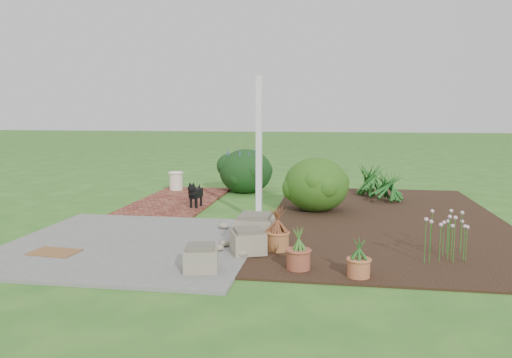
# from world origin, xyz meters

# --- Properties ---
(ground) EXTENTS (80.00, 80.00, 0.00)m
(ground) POSITION_xyz_m (0.00, 0.00, 0.00)
(ground) COLOR #2B6520
(ground) RESTS_ON ground
(concrete_patio) EXTENTS (3.50, 3.50, 0.04)m
(concrete_patio) POSITION_xyz_m (-1.25, -1.75, 0.02)
(concrete_patio) COLOR slate
(concrete_patio) RESTS_ON ground
(brick_path) EXTENTS (1.60, 3.50, 0.04)m
(brick_path) POSITION_xyz_m (-1.70, 1.75, 0.02)
(brick_path) COLOR maroon
(brick_path) RESTS_ON ground
(garden_bed) EXTENTS (4.00, 7.00, 0.03)m
(garden_bed) POSITION_xyz_m (2.50, 0.50, 0.01)
(garden_bed) COLOR black
(garden_bed) RESTS_ON ground
(veranda_post) EXTENTS (0.10, 0.10, 2.50)m
(veranda_post) POSITION_xyz_m (0.30, 0.10, 1.25)
(veranda_post) COLOR white
(veranda_post) RESTS_ON ground
(stone_trough_near) EXTENTS (0.47, 0.47, 0.26)m
(stone_trough_near) POSITION_xyz_m (0.05, -2.82, 0.17)
(stone_trough_near) COLOR #746F59
(stone_trough_near) RESTS_ON concrete_patio
(stone_trough_mid) EXTENTS (0.54, 0.54, 0.28)m
(stone_trough_mid) POSITION_xyz_m (0.48, -2.02, 0.18)
(stone_trough_mid) COLOR gray
(stone_trough_mid) RESTS_ON concrete_patio
(stone_trough_far) EXTENTS (0.52, 0.52, 0.34)m
(stone_trough_far) POSITION_xyz_m (0.48, -1.44, 0.21)
(stone_trough_far) COLOR gray
(stone_trough_far) RESTS_ON concrete_patio
(coir_doormat) EXTENTS (0.65, 0.45, 0.02)m
(coir_doormat) POSITION_xyz_m (-2.06, -2.42, 0.05)
(coir_doormat) COLOR brown
(coir_doormat) RESTS_ON concrete_patio
(black_dog) EXTENTS (0.19, 0.56, 0.48)m
(black_dog) POSITION_xyz_m (-1.09, 0.96, 0.32)
(black_dog) COLOR black
(black_dog) RESTS_ON brick_path
(cream_ceramic_urn) EXTENTS (0.38, 0.38, 0.42)m
(cream_ceramic_urn) POSITION_xyz_m (-2.15, 3.01, 0.25)
(cream_ceramic_urn) COLOR #F0DFC6
(cream_ceramic_urn) RESTS_ON brick_path
(evergreen_shrub) EXTENTS (1.29, 1.29, 1.04)m
(evergreen_shrub) POSITION_xyz_m (1.25, 1.09, 0.55)
(evergreen_shrub) COLOR #19430F
(evergreen_shrub) RESTS_ON garden_bed
(agapanthus_clump_back) EXTENTS (1.08, 1.08, 0.80)m
(agapanthus_clump_back) POSITION_xyz_m (2.68, 2.22, 0.43)
(agapanthus_clump_back) COLOR #123C17
(agapanthus_clump_back) RESTS_ON garden_bed
(agapanthus_clump_front) EXTENTS (1.04, 1.04, 0.87)m
(agapanthus_clump_front) POSITION_xyz_m (2.40, 2.99, 0.46)
(agapanthus_clump_front) COLOR #12421A
(agapanthus_clump_front) RESTS_ON garden_bed
(pink_flower_patch) EXTENTS (1.10, 1.10, 0.58)m
(pink_flower_patch) POSITION_xyz_m (2.92, -1.80, 0.32)
(pink_flower_patch) COLOR #113D0F
(pink_flower_patch) RESTS_ON garden_bed
(terracotta_pot_bronze) EXTENTS (0.35, 0.35, 0.25)m
(terracotta_pot_bronze) POSITION_xyz_m (0.84, -1.79, 0.16)
(terracotta_pot_bronze) COLOR #A46537
(terracotta_pot_bronze) RESTS_ON garden_bed
(terracotta_pot_small_left) EXTENTS (0.33, 0.33, 0.21)m
(terracotta_pot_small_left) POSITION_xyz_m (1.88, -2.75, 0.14)
(terracotta_pot_small_left) COLOR #B6623D
(terracotta_pot_small_left) RESTS_ON garden_bed
(terracotta_pot_small_right) EXTENTS (0.32, 0.32, 0.24)m
(terracotta_pot_small_right) POSITION_xyz_m (1.18, -2.57, 0.15)
(terracotta_pot_small_right) COLOR brown
(terracotta_pot_small_right) RESTS_ON garden_bed
(purple_flowering_bush) EXTENTS (1.62, 1.62, 1.06)m
(purple_flowering_bush) POSITION_xyz_m (-0.48, 3.16, 0.53)
(purple_flowering_bush) COLOR black
(purple_flowering_bush) RESTS_ON ground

